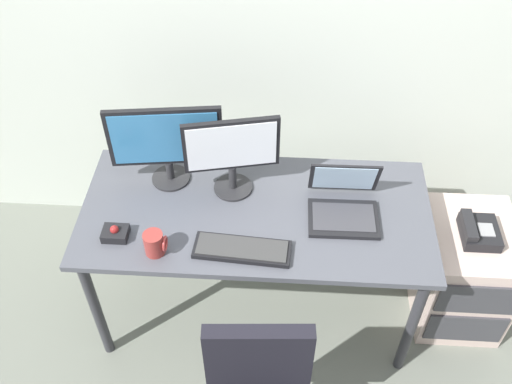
{
  "coord_description": "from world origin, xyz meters",
  "views": [
    {
      "loc": [
        0.11,
        -1.77,
        2.68
      ],
      "look_at": [
        0.0,
        0.0,
        0.88
      ],
      "focal_mm": 40.66,
      "sensor_mm": 36.0,
      "label": 1
    }
  ],
  "objects_px": {
    "file_cabinet": "(461,271)",
    "keyboard": "(242,249)",
    "laptop": "(344,204)",
    "monitor_side": "(232,151)",
    "trackball_mouse": "(115,233)",
    "monitor_main": "(166,141)",
    "desk_phone": "(478,231)",
    "coffee_mug": "(155,243)"
  },
  "relations": [
    {
      "from": "file_cabinet",
      "to": "monitor_main",
      "type": "height_order",
      "value": "monitor_main"
    },
    {
      "from": "monitor_side",
      "to": "laptop",
      "type": "distance_m",
      "value": 0.55
    },
    {
      "from": "file_cabinet",
      "to": "coffee_mug",
      "type": "height_order",
      "value": "coffee_mug"
    },
    {
      "from": "laptop",
      "to": "monitor_side",
      "type": "bearing_deg",
      "value": 167.09
    },
    {
      "from": "trackball_mouse",
      "to": "monitor_side",
      "type": "bearing_deg",
      "value": 33.87
    },
    {
      "from": "file_cabinet",
      "to": "desk_phone",
      "type": "height_order",
      "value": "desk_phone"
    },
    {
      "from": "file_cabinet",
      "to": "monitor_main",
      "type": "relative_size",
      "value": 1.15
    },
    {
      "from": "monitor_side",
      "to": "trackball_mouse",
      "type": "distance_m",
      "value": 0.62
    },
    {
      "from": "monitor_main",
      "to": "keyboard",
      "type": "distance_m",
      "value": 0.6
    },
    {
      "from": "desk_phone",
      "to": "monitor_side",
      "type": "relative_size",
      "value": 0.47
    },
    {
      "from": "keyboard",
      "to": "desk_phone",
      "type": "bearing_deg",
      "value": 15.01
    },
    {
      "from": "keyboard",
      "to": "coffee_mug",
      "type": "distance_m",
      "value": 0.37
    },
    {
      "from": "desk_phone",
      "to": "keyboard",
      "type": "relative_size",
      "value": 0.48
    },
    {
      "from": "monitor_main",
      "to": "keyboard",
      "type": "height_order",
      "value": "monitor_main"
    },
    {
      "from": "desk_phone",
      "to": "coffee_mug",
      "type": "bearing_deg",
      "value": -167.71
    },
    {
      "from": "monitor_main",
      "to": "monitor_side",
      "type": "xyz_separation_m",
      "value": [
        0.3,
        -0.05,
        -0.0
      ]
    },
    {
      "from": "laptop",
      "to": "trackball_mouse",
      "type": "bearing_deg",
      "value": -168.15
    },
    {
      "from": "desk_phone",
      "to": "keyboard",
      "type": "xyz_separation_m",
      "value": [
        -1.08,
        -0.29,
        0.15
      ]
    },
    {
      "from": "desk_phone",
      "to": "coffee_mug",
      "type": "distance_m",
      "value": 1.49
    },
    {
      "from": "file_cabinet",
      "to": "monitor_side",
      "type": "relative_size",
      "value": 1.4
    },
    {
      "from": "file_cabinet",
      "to": "keyboard",
      "type": "bearing_deg",
      "value": -164.29
    },
    {
      "from": "desk_phone",
      "to": "monitor_main",
      "type": "height_order",
      "value": "monitor_main"
    },
    {
      "from": "monitor_main",
      "to": "coffee_mug",
      "type": "relative_size",
      "value": 4.71
    },
    {
      "from": "laptop",
      "to": "keyboard",
      "type": "bearing_deg",
      "value": -149.62
    },
    {
      "from": "file_cabinet",
      "to": "laptop",
      "type": "height_order",
      "value": "laptop"
    },
    {
      "from": "desk_phone",
      "to": "laptop",
      "type": "distance_m",
      "value": 0.67
    },
    {
      "from": "file_cabinet",
      "to": "monitor_main",
      "type": "bearing_deg",
      "value": 175.72
    },
    {
      "from": "monitor_main",
      "to": "laptop",
      "type": "height_order",
      "value": "monitor_main"
    },
    {
      "from": "monitor_main",
      "to": "monitor_side",
      "type": "bearing_deg",
      "value": -8.59
    },
    {
      "from": "monitor_main",
      "to": "trackball_mouse",
      "type": "relative_size",
      "value": 4.66
    },
    {
      "from": "monitor_main",
      "to": "coffee_mug",
      "type": "bearing_deg",
      "value": -88.78
    },
    {
      "from": "monitor_side",
      "to": "keyboard",
      "type": "distance_m",
      "value": 0.44
    },
    {
      "from": "keyboard",
      "to": "laptop",
      "type": "xyz_separation_m",
      "value": [
        0.43,
        0.25,
        0.04
      ]
    },
    {
      "from": "monitor_side",
      "to": "keyboard",
      "type": "xyz_separation_m",
      "value": [
        0.07,
        -0.37,
        -0.22
      ]
    },
    {
      "from": "laptop",
      "to": "trackball_mouse",
      "type": "height_order",
      "value": "laptop"
    },
    {
      "from": "desk_phone",
      "to": "laptop",
      "type": "bearing_deg",
      "value": -176.87
    },
    {
      "from": "file_cabinet",
      "to": "keyboard",
      "type": "xyz_separation_m",
      "value": [
        -1.09,
        -0.31,
        0.48
      ]
    },
    {
      "from": "trackball_mouse",
      "to": "coffee_mug",
      "type": "xyz_separation_m",
      "value": [
        0.19,
        -0.07,
        0.03
      ]
    },
    {
      "from": "trackball_mouse",
      "to": "keyboard",
      "type": "bearing_deg",
      "value": -4.96
    },
    {
      "from": "monitor_main",
      "to": "coffee_mug",
      "type": "distance_m",
      "value": 0.48
    },
    {
      "from": "keyboard",
      "to": "trackball_mouse",
      "type": "relative_size",
      "value": 3.81
    },
    {
      "from": "monitor_main",
      "to": "monitor_side",
      "type": "relative_size",
      "value": 1.22
    }
  ]
}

